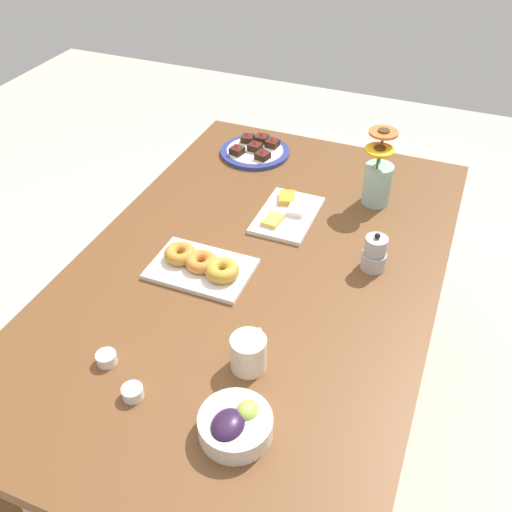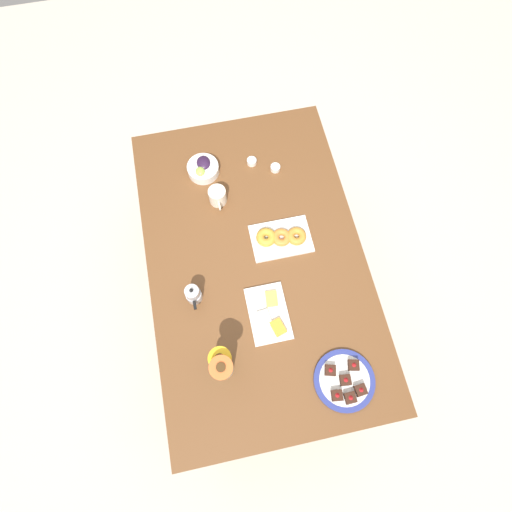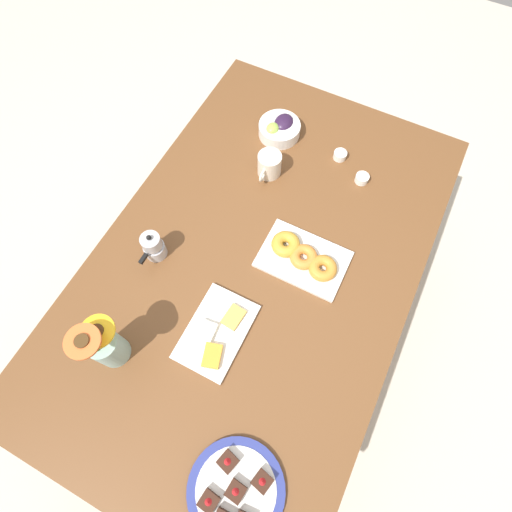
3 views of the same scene
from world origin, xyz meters
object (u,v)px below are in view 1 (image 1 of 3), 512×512
(dessert_plate, at_px, (255,151))
(moka_pot, at_px, (375,254))
(coffee_mug, at_px, (249,352))
(grape_bowl, at_px, (235,425))
(flower_vase, at_px, (378,179))
(dining_table, at_px, (256,289))
(jam_cup_honey, at_px, (106,358))
(cheese_platter, at_px, (288,214))
(jam_cup_berry, at_px, (133,392))
(croissant_platter, at_px, (202,265))

(dessert_plate, bearing_deg, moka_pot, -131.13)
(coffee_mug, height_order, grape_bowl, coffee_mug)
(dessert_plate, xyz_separation_m, flower_vase, (-0.15, -0.48, 0.07))
(dining_table, distance_m, jam_cup_honey, 0.50)
(coffee_mug, distance_m, jam_cup_honey, 0.33)
(cheese_platter, bearing_deg, flower_vase, -52.00)
(jam_cup_berry, distance_m, moka_pot, 0.75)
(dining_table, distance_m, jam_cup_berry, 0.53)
(cheese_platter, xyz_separation_m, jam_cup_honey, (-0.72, 0.19, 0.00))
(dining_table, distance_m, cheese_platter, 0.28)
(dining_table, bearing_deg, moka_pot, -68.19)
(dining_table, xyz_separation_m, flower_vase, (0.45, -0.24, 0.17))
(dessert_plate, height_order, flower_vase, flower_vase)
(croissant_platter, relative_size, jam_cup_berry, 5.83)
(dessert_plate, xyz_separation_m, moka_pot, (-0.48, -0.55, 0.04))
(dining_table, distance_m, flower_vase, 0.54)
(cheese_platter, bearing_deg, grape_bowl, -168.41)
(dessert_plate, bearing_deg, jam_cup_honey, -177.15)
(coffee_mug, relative_size, croissant_platter, 0.43)
(dining_table, xyz_separation_m, croissant_platter, (-0.07, 0.13, 0.11))
(dining_table, relative_size, jam_cup_berry, 33.33)
(croissant_platter, bearing_deg, flower_vase, -35.21)
(dining_table, relative_size, grape_bowl, 10.25)
(jam_cup_honey, bearing_deg, dessert_plate, 2.85)
(dining_table, relative_size, flower_vase, 6.45)
(dining_table, relative_size, cheese_platter, 6.15)
(dessert_plate, bearing_deg, grape_bowl, -159.98)
(moka_pot, bearing_deg, dessert_plate, 48.87)
(jam_cup_berry, bearing_deg, flower_vase, -18.44)
(coffee_mug, xyz_separation_m, jam_cup_honey, (-0.12, 0.31, -0.03))
(cheese_platter, bearing_deg, jam_cup_berry, 173.67)
(grape_bowl, relative_size, cheese_platter, 0.60)
(croissant_platter, height_order, jam_cup_honey, croissant_platter)
(grape_bowl, height_order, moka_pot, moka_pot)
(grape_bowl, distance_m, dessert_plate, 1.19)
(coffee_mug, xyz_separation_m, dessert_plate, (0.94, 0.36, -0.03))
(dining_table, xyz_separation_m, coffee_mug, (-0.34, -0.12, 0.13))
(cheese_platter, bearing_deg, moka_pot, -115.50)
(cheese_platter, bearing_deg, dining_table, 179.92)
(croissant_platter, bearing_deg, grape_bowl, -146.36)
(grape_bowl, relative_size, jam_cup_honey, 3.25)
(grape_bowl, xyz_separation_m, moka_pot, (0.64, -0.14, 0.02))
(croissant_platter, xyz_separation_m, jam_cup_honey, (-0.38, 0.06, -0.01))
(croissant_platter, relative_size, moka_pot, 2.35)
(jam_cup_berry, relative_size, moka_pot, 0.40)
(dining_table, xyz_separation_m, cheese_platter, (0.27, -0.00, 0.10))
(croissant_platter, xyz_separation_m, moka_pot, (0.19, -0.44, 0.03))
(jam_cup_berry, height_order, dessert_plate, dessert_plate)
(jam_cup_berry, height_order, moka_pot, moka_pot)
(coffee_mug, height_order, cheese_platter, coffee_mug)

